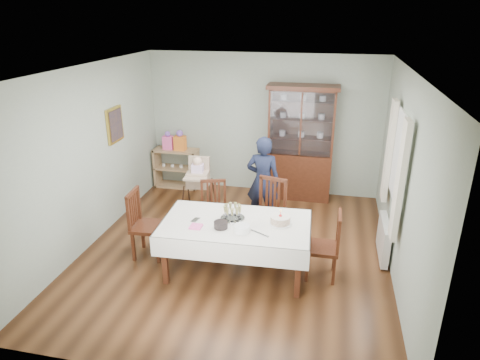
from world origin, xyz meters
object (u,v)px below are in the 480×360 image
(dining_table, at_px, (236,247))
(chair_end_left, at_px, (148,237))
(chair_far_right, at_px, (268,226))
(high_chair, at_px, (199,194))
(birthday_cake, at_px, (280,220))
(gift_bag_orange, at_px, (180,141))
(chair_end_right, at_px, (323,258))
(sideboard, at_px, (177,168))
(chair_far_left, at_px, (214,222))
(gift_bag_pink, at_px, (168,141))
(champagne_tray, at_px, (232,215))
(china_cabinet, at_px, (301,142))
(woman, at_px, (263,181))

(dining_table, relative_size, chair_end_left, 2.01)
(chair_far_right, relative_size, high_chair, 0.93)
(birthday_cake, distance_m, gift_bag_orange, 3.58)
(high_chair, bearing_deg, chair_end_left, -109.33)
(chair_far_right, bearing_deg, chair_end_left, -143.74)
(chair_end_right, bearing_deg, birthday_cake, -85.81)
(chair_end_right, relative_size, birthday_cake, 3.14)
(sideboard, bearing_deg, chair_far_left, -55.67)
(gift_bag_orange, bearing_deg, gift_bag_pink, 180.00)
(chair_far_left, height_order, chair_far_right, chair_far_right)
(sideboard, bearing_deg, champagne_tray, -56.21)
(high_chair, relative_size, gift_bag_pink, 2.98)
(china_cabinet, xyz_separation_m, chair_far_right, (-0.31, -1.92, -0.81))
(dining_table, height_order, birthday_cake, birthday_cake)
(sideboard, xyz_separation_m, chair_far_right, (2.19, -1.94, -0.09))
(chair_far_right, relative_size, gift_bag_orange, 2.53)
(chair_far_left, distance_m, champagne_tray, 1.05)
(chair_end_right, distance_m, champagne_tray, 1.36)
(chair_end_right, xyz_separation_m, gift_bag_pink, (-3.20, 2.65, 0.68))
(chair_far_left, xyz_separation_m, birthday_cake, (1.13, -0.77, 0.54))
(dining_table, bearing_deg, chair_far_right, 69.86)
(high_chair, xyz_separation_m, gift_bag_pink, (-1.01, 1.23, 0.53))
(high_chair, xyz_separation_m, birthday_cake, (1.60, -1.46, 0.38))
(chair_far_left, xyz_separation_m, woman, (0.67, 0.66, 0.49))
(birthday_cake, bearing_deg, chair_end_left, 178.08)
(high_chair, xyz_separation_m, champagne_tray, (0.95, -1.45, 0.39))
(sideboard, relative_size, chair_far_left, 0.96)
(chair_end_right, xyz_separation_m, woman, (-1.06, 1.39, 0.49))
(gift_bag_orange, bearing_deg, chair_end_left, -81.21)
(woman, bearing_deg, chair_end_right, 131.25)
(chair_far_right, height_order, birthday_cake, chair_far_right)
(woman, distance_m, gift_bag_pink, 2.49)
(sideboard, height_order, birthday_cake, birthday_cake)
(chair_far_right, height_order, chair_end_right, chair_far_right)
(woman, relative_size, champagne_tray, 4.63)
(chair_far_left, distance_m, chair_far_right, 0.86)
(woman, bearing_deg, sideboard, -28.65)
(high_chair, bearing_deg, china_cabinet, 31.50)
(china_cabinet, height_order, champagne_tray, china_cabinet)
(woman, height_order, high_chair, woman)
(chair_end_right, distance_m, gift_bag_orange, 4.02)
(chair_end_left, bearing_deg, sideboard, 7.78)
(chair_far_left, distance_m, woman, 1.07)
(birthday_cake, bearing_deg, high_chair, 137.66)
(sideboard, xyz_separation_m, high_chair, (0.86, -1.25, 0.03))
(china_cabinet, xyz_separation_m, birthday_cake, (-0.04, -2.69, -0.31))
(chair_far_left, bearing_deg, china_cabinet, 42.47)
(gift_bag_orange, bearing_deg, sideboard, 169.70)
(sideboard, bearing_deg, chair_far_right, -41.63)
(champagne_tray, bearing_deg, china_cabinet, 75.51)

